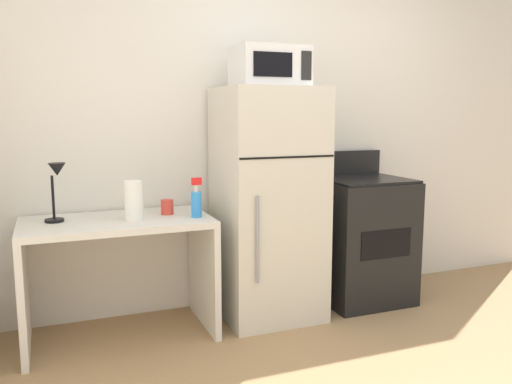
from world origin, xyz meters
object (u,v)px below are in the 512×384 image
object	(u,v)px
spray_bottle	(196,202)
coffee_mug	(167,207)
microwave	(270,67)
oven_range	(362,238)
desk_lamp	(56,182)
desk	(118,256)
paper_towel_roll	(134,200)
refrigerator	(268,204)

from	to	relation	value
spray_bottle	coffee_mug	bearing A→B (deg)	131.85
microwave	oven_range	size ratio (longest dim) A/B	0.42
desk_lamp	spray_bottle	distance (m)	0.83
spray_bottle	oven_range	world-z (taller)	oven_range
desk	coffee_mug	xyz separation A→B (m)	(0.32, 0.04, 0.28)
desk_lamp	spray_bottle	bearing A→B (deg)	-11.51
paper_towel_roll	microwave	bearing A→B (deg)	2.78
desk_lamp	microwave	xyz separation A→B (m)	(1.34, -0.06, 0.70)
desk_lamp	oven_range	size ratio (longest dim) A/B	0.32
microwave	refrigerator	bearing A→B (deg)	90.32
spray_bottle	refrigerator	xyz separation A→B (m)	(0.53, 0.12, -0.07)
microwave	desk	bearing A→B (deg)	178.80
coffee_mug	spray_bottle	world-z (taller)	spray_bottle
spray_bottle	refrigerator	size ratio (longest dim) A/B	0.16
oven_range	desk_lamp	bearing A→B (deg)	179.40
spray_bottle	paper_towel_roll	distance (m)	0.38
refrigerator	microwave	size ratio (longest dim) A/B	3.39
spray_bottle	desk_lamp	bearing A→B (deg)	168.49
refrigerator	microwave	world-z (taller)	microwave
spray_bottle	microwave	xyz separation A→B (m)	(0.53, 0.10, 0.84)
desk	coffee_mug	size ratio (longest dim) A/B	11.92
spray_bottle	refrigerator	bearing A→B (deg)	13.05
coffee_mug	oven_range	size ratio (longest dim) A/B	0.09
coffee_mug	refrigerator	world-z (taller)	refrigerator
desk	oven_range	world-z (taller)	oven_range
spray_bottle	oven_range	distance (m)	1.36
spray_bottle	oven_range	size ratio (longest dim) A/B	0.23
spray_bottle	microwave	bearing A→B (deg)	10.87
refrigerator	desk	bearing A→B (deg)	-179.99
oven_range	desk	bearing A→B (deg)	-179.42
spray_bottle	paper_towel_roll	bearing A→B (deg)	171.11
desk_lamp	refrigerator	bearing A→B (deg)	-1.71
desk_lamp	microwave	world-z (taller)	microwave
desk_lamp	paper_towel_roll	distance (m)	0.46
desk	paper_towel_roll	distance (m)	0.37
desk_lamp	coffee_mug	size ratio (longest dim) A/B	3.72
desk_lamp	refrigerator	size ratio (longest dim) A/B	0.23
microwave	oven_range	world-z (taller)	microwave
desk_lamp	spray_bottle	size ratio (longest dim) A/B	1.42
desk_lamp	refrigerator	world-z (taller)	refrigerator
desk	desk_lamp	distance (m)	0.58
refrigerator	oven_range	size ratio (longest dim) A/B	1.42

